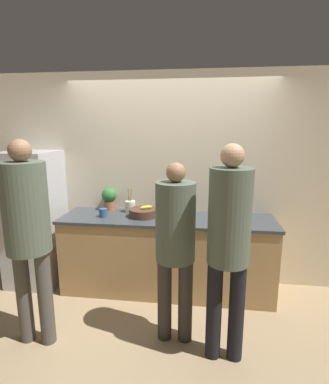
# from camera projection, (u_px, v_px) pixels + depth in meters

# --- Properties ---
(ground_plane) EXTENTS (14.00, 14.00, 0.00)m
(ground_plane) POSITION_uv_depth(u_px,v_px,m) (163.00, 306.00, 3.32)
(ground_plane) COLOR #9E8460
(wall_back) EXTENTS (5.20, 0.06, 2.60)m
(wall_back) POSITION_uv_depth(u_px,v_px,m) (170.00, 180.00, 3.74)
(wall_back) COLOR beige
(wall_back) RESTS_ON ground_plane
(counter) EXTENTS (2.49, 0.69, 0.92)m
(counter) POSITION_uv_depth(u_px,v_px,m) (167.00, 254.00, 3.59)
(counter) COLOR tan
(counter) RESTS_ON ground_plane
(refrigerator) EXTENTS (0.61, 0.65, 1.67)m
(refrigerator) POSITION_uv_depth(u_px,v_px,m) (34.00, 219.00, 3.73)
(refrigerator) COLOR #B7B7BC
(refrigerator) RESTS_ON ground_plane
(person_left) EXTENTS (0.38, 0.38, 1.85)m
(person_left) POSITION_uv_depth(u_px,v_px,m) (27.00, 225.00, 2.56)
(person_left) COLOR #4C4742
(person_left) RESTS_ON ground_plane
(person_center) EXTENTS (0.35, 0.35, 1.66)m
(person_center) POSITION_uv_depth(u_px,v_px,m) (175.00, 239.00, 2.62)
(person_center) COLOR #38332D
(person_center) RESTS_ON ground_plane
(person_right) EXTENTS (0.34, 0.34, 1.83)m
(person_right) POSITION_uv_depth(u_px,v_px,m) (229.00, 238.00, 2.37)
(person_right) COLOR black
(person_right) RESTS_ON ground_plane
(fruit_bowl) EXTENTS (0.33, 0.33, 0.13)m
(fruit_bowl) POSITION_uv_depth(u_px,v_px,m) (143.00, 213.00, 3.51)
(fruit_bowl) COLOR #4C3323
(fruit_bowl) RESTS_ON counter
(utensil_crock) EXTENTS (0.13, 0.13, 0.29)m
(utensil_crock) POSITION_uv_depth(u_px,v_px,m) (130.00, 206.00, 3.70)
(utensil_crock) COLOR silver
(utensil_crock) RESTS_ON counter
(bottle_red) EXTENTS (0.07, 0.07, 0.15)m
(bottle_red) POSITION_uv_depth(u_px,v_px,m) (170.00, 215.00, 3.39)
(bottle_red) COLOR red
(bottle_red) RESTS_ON counter
(cup_blue) EXTENTS (0.09, 0.09, 0.10)m
(cup_blue) POSITION_uv_depth(u_px,v_px,m) (103.00, 213.00, 3.50)
(cup_blue) COLOR #335184
(cup_blue) RESTS_ON counter
(cup_yellow) EXTENTS (0.07, 0.07, 0.10)m
(cup_yellow) POSITION_uv_depth(u_px,v_px,m) (242.00, 221.00, 3.20)
(cup_yellow) COLOR gold
(cup_yellow) RESTS_ON counter
(potted_plant) EXTENTS (0.18, 0.18, 0.28)m
(potted_plant) POSITION_uv_depth(u_px,v_px,m) (109.00, 198.00, 3.79)
(potted_plant) COLOR #9E6042
(potted_plant) RESTS_ON counter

